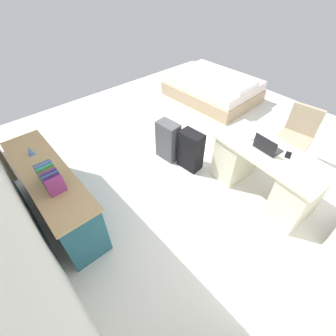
# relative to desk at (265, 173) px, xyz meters

# --- Properties ---
(ground_plane) EXTENTS (6.20, 6.20, 0.00)m
(ground_plane) POSITION_rel_desk_xyz_m (1.24, 0.07, -0.39)
(ground_plane) COLOR silver
(desk) EXTENTS (1.49, 0.77, 0.74)m
(desk) POSITION_rel_desk_xyz_m (0.00, 0.00, 0.00)
(desk) COLOR beige
(desk) RESTS_ON ground_plane
(office_chair) EXTENTS (0.52, 0.52, 0.94)m
(office_chair) POSITION_rel_desk_xyz_m (0.09, -0.93, 0.03)
(office_chair) COLOR black
(office_chair) RESTS_ON ground_plane
(credenza) EXTENTS (1.80, 0.48, 0.77)m
(credenza) POSITION_rel_desk_xyz_m (1.50, 2.29, -0.00)
(credenza) COLOR #235B6B
(credenza) RESTS_ON ground_plane
(bed) EXTENTS (1.95, 1.48, 0.58)m
(bed) POSITION_rel_desk_xyz_m (2.37, -1.67, -0.14)
(bed) COLOR tan
(bed) RESTS_ON ground_plane
(suitcase_black) EXTENTS (0.38, 0.25, 0.64)m
(suitcase_black) POSITION_rel_desk_xyz_m (1.04, 0.36, -0.07)
(suitcase_black) COLOR black
(suitcase_black) RESTS_ON ground_plane
(suitcase_spare_grey) EXTENTS (0.38, 0.25, 0.65)m
(suitcase_spare_grey) POSITION_rel_desk_xyz_m (1.46, 0.46, -0.06)
(suitcase_spare_grey) COLOR #4C4C51
(suitcase_spare_grey) RESTS_ON ground_plane
(laptop) EXTENTS (0.33, 0.24, 0.21)m
(laptop) POSITION_rel_desk_xyz_m (0.08, 0.02, 0.40)
(laptop) COLOR #333338
(laptop) RESTS_ON desk
(computer_mouse) EXTENTS (0.07, 0.10, 0.03)m
(computer_mouse) POSITION_rel_desk_xyz_m (0.34, -0.04, 0.37)
(computer_mouse) COLOR white
(computer_mouse) RESTS_ON desk
(cell_phone_near_laptop) EXTENTS (0.10, 0.15, 0.01)m
(cell_phone_near_laptop) POSITION_rel_desk_xyz_m (-0.16, -0.10, 0.36)
(cell_phone_near_laptop) COLOR black
(cell_phone_near_laptop) RESTS_ON desk
(book_row) EXTENTS (0.36, 0.17, 0.24)m
(book_row) POSITION_rel_desk_xyz_m (1.24, 2.29, 0.49)
(book_row) COLOR #8C3177
(book_row) RESTS_ON credenza
(figurine_small) EXTENTS (0.08, 0.08, 0.11)m
(figurine_small) POSITION_rel_desk_xyz_m (1.89, 2.29, 0.44)
(figurine_small) COLOR #4C7FBF
(figurine_small) RESTS_ON credenza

